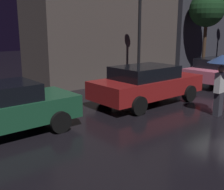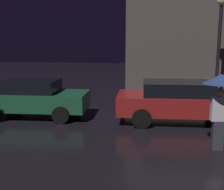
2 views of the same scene
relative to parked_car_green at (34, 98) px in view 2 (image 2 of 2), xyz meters
name	(u,v)px [view 2 (image 2 of 2)]	position (x,y,z in m)	size (l,w,h in m)	color
parked_car_green	(34,98)	(0.00, 0.00, 0.00)	(3.95, 1.87, 1.39)	#1E5638
parked_car_red	(180,100)	(5.39, -0.15, 0.03)	(4.49, 2.06, 1.43)	maroon
pedestrian_with_umbrella	(221,93)	(6.00, -2.76, 0.78)	(0.92, 0.92, 1.99)	#383842
street_lamp_near	(219,36)	(7.15, 2.06, 2.31)	(0.38, 0.38, 4.60)	black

